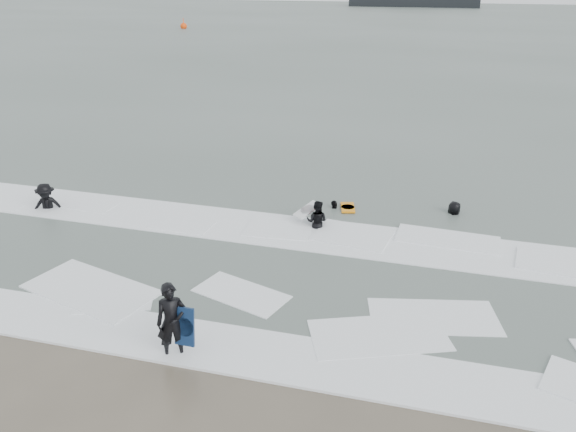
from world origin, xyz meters
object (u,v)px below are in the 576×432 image
(surfer_right_far, at_px, (454,215))
(vessel_horizon, at_px, (414,0))
(surfer_centre, at_px, (175,356))
(surfer_right_near, at_px, (334,209))
(buoy, at_px, (184,26))
(surfer_breaker, at_px, (48,211))
(surfer_wading, at_px, (317,228))

(surfer_right_far, bearing_deg, vessel_horizon, -127.99)
(surfer_centre, height_order, surfer_right_near, surfer_centre)
(surfer_right_far, height_order, vessel_horizon, vessel_horizon)
(surfer_centre, xyz_separation_m, buoy, (-34.82, 73.50, 0.42))
(surfer_breaker, bearing_deg, surfer_centre, -61.77)
(surfer_right_far, bearing_deg, surfer_wading, -14.31)
(surfer_wading, height_order, surfer_breaker, surfer_breaker)
(vessel_horizon, bearing_deg, surfer_centre, -87.96)
(surfer_centre, height_order, surfer_wading, surfer_centre)
(surfer_centre, relative_size, surfer_breaker, 1.01)
(buoy, bearing_deg, surfer_right_far, -57.01)
(surfer_breaker, bearing_deg, surfer_right_near, -7.42)
(surfer_right_far, bearing_deg, surfer_centre, 16.30)
(surfer_wading, xyz_separation_m, surfer_right_near, (0.26, 1.82, 0.00))
(vessel_horizon, bearing_deg, buoy, -113.79)
(surfer_right_near, relative_size, vessel_horizon, 0.05)
(surfer_breaker, relative_size, buoy, 1.16)
(surfer_wading, distance_m, surfer_right_near, 1.84)
(surfer_right_near, height_order, vessel_horizon, vessel_horizon)
(surfer_right_near, relative_size, buoy, 0.91)
(surfer_centre, bearing_deg, vessel_horizon, 62.84)
(surfer_right_far, distance_m, buoy, 75.29)
(vessel_horizon, bearing_deg, surfer_right_near, -87.02)
(surfer_wading, bearing_deg, vessel_horizon, -84.92)
(surfer_right_near, bearing_deg, vessel_horizon, -134.24)
(surfer_centre, bearing_deg, surfer_right_near, 50.11)
(surfer_right_near, distance_m, vessel_horizon, 131.64)
(surfer_right_near, distance_m, buoy, 73.61)
(surfer_right_near, bearing_deg, surfer_right_far, 141.80)
(buoy, bearing_deg, surfer_right_near, -60.14)
(surfer_breaker, distance_m, surfer_right_near, 10.77)
(surfer_wading, distance_m, surfer_right_far, 5.25)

